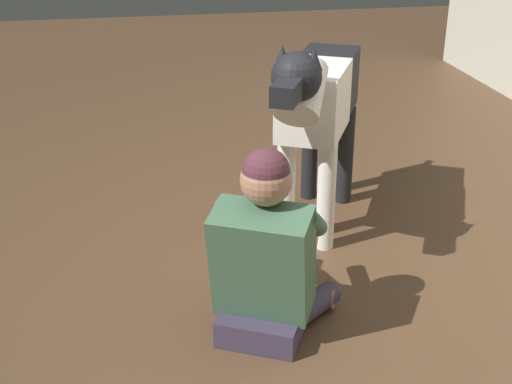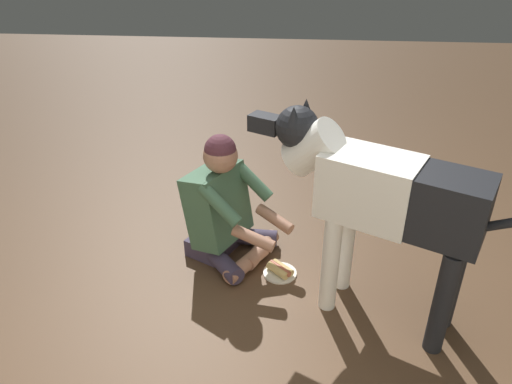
% 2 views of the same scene
% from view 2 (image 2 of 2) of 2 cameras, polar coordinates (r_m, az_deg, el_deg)
% --- Properties ---
extents(ground_plane, '(14.27, 14.27, 0.00)m').
position_cam_2_polar(ground_plane, '(2.98, -1.16, -10.70)').
color(ground_plane, brown).
extents(person_sitting_on_floor, '(0.72, 0.63, 0.84)m').
position_cam_2_polar(person_sitting_on_floor, '(3.04, -3.80, -1.97)').
color(person_sitting_on_floor, '#3C334A').
rests_on(person_sitting_on_floor, ground).
extents(large_dog, '(1.30, 0.74, 1.13)m').
position_cam_2_polar(large_dog, '(2.48, 14.35, -0.43)').
color(large_dog, white).
rests_on(large_dog, ground).
extents(hot_dog_on_plate, '(0.21, 0.21, 0.06)m').
position_cam_2_polar(hot_dog_on_plate, '(3.04, 2.86, -9.26)').
color(hot_dog_on_plate, silver).
rests_on(hot_dog_on_plate, ground).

